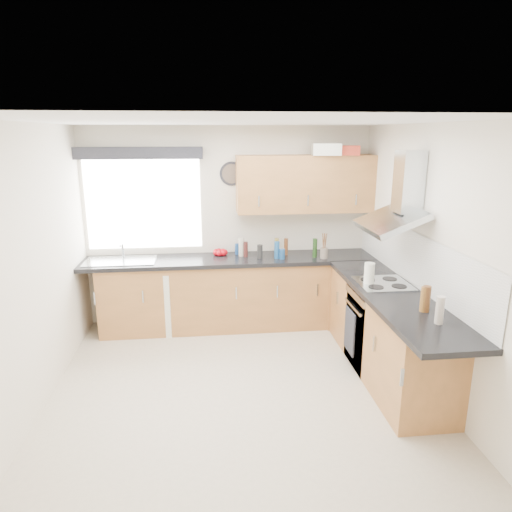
{
  "coord_description": "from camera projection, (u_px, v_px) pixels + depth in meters",
  "views": [
    {
      "loc": [
        -0.29,
        -3.96,
        2.4
      ],
      "look_at": [
        0.25,
        0.85,
        1.1
      ],
      "focal_mm": 32.0,
      "sensor_mm": 36.0,
      "label": 1
    }
  ],
  "objects": [
    {
      "name": "ground_plane",
      "position": [
        240.0,
        388.0,
        4.46
      ],
      "size": [
        3.6,
        3.6,
        0.0
      ],
      "primitive_type": "plane",
      "color": "beige"
    },
    {
      "name": "ceiling",
      "position": [
        238.0,
        122.0,
        3.81
      ],
      "size": [
        3.6,
        3.6,
        0.02
      ],
      "primitive_type": "cube",
      "color": "white",
      "rests_on": "wall_back"
    },
    {
      "name": "wall_back",
      "position": [
        228.0,
        226.0,
        5.86
      ],
      "size": [
        3.6,
        0.02,
        2.5
      ],
      "primitive_type": "cube",
      "color": "silver",
      "rests_on": "ground_plane"
    },
    {
      "name": "wall_front",
      "position": [
        265.0,
        359.0,
        2.4
      ],
      "size": [
        3.6,
        0.02,
        2.5
      ],
      "primitive_type": "cube",
      "color": "silver",
      "rests_on": "ground_plane"
    },
    {
      "name": "wall_left",
      "position": [
        32.0,
        271.0,
        3.94
      ],
      "size": [
        0.02,
        3.6,
        2.5
      ],
      "primitive_type": "cube",
      "color": "silver",
      "rests_on": "ground_plane"
    },
    {
      "name": "wall_right",
      "position": [
        428.0,
        259.0,
        4.33
      ],
      "size": [
        0.02,
        3.6,
        2.5
      ],
      "primitive_type": "cube",
      "color": "silver",
      "rests_on": "ground_plane"
    },
    {
      "name": "window",
      "position": [
        144.0,
        205.0,
        5.66
      ],
      "size": [
        1.4,
        0.02,
        1.1
      ],
      "primitive_type": "cube",
      "color": "silver",
      "rests_on": "wall_back"
    },
    {
      "name": "window_blind",
      "position": [
        139.0,
        153.0,
        5.41
      ],
      "size": [
        1.5,
        0.18,
        0.14
      ],
      "primitive_type": "cube",
      "color": "#212228",
      "rests_on": "wall_back"
    },
    {
      "name": "splashback",
      "position": [
        412.0,
        258.0,
        4.63
      ],
      "size": [
        0.01,
        3.0,
        0.54
      ],
      "primitive_type": "cube",
      "color": "white",
      "rests_on": "wall_right"
    },
    {
      "name": "base_cab_back",
      "position": [
        223.0,
        294.0,
        5.78
      ],
      "size": [
        3.0,
        0.58,
        0.86
      ],
      "primitive_type": "cube",
      "color": "#915F31",
      "rests_on": "ground_plane"
    },
    {
      "name": "base_cab_corner",
      "position": [
        346.0,
        290.0,
        5.95
      ],
      "size": [
        0.6,
        0.6,
        0.86
      ],
      "primitive_type": "cube",
      "color": "#915F31",
      "rests_on": "ground_plane"
    },
    {
      "name": "base_cab_right",
      "position": [
        386.0,
        333.0,
        4.65
      ],
      "size": [
        0.58,
        2.1,
        0.86
      ],
      "primitive_type": "cube",
      "color": "#915F31",
      "rests_on": "ground_plane"
    },
    {
      "name": "worktop_back",
      "position": [
        230.0,
        260.0,
        5.67
      ],
      "size": [
        3.6,
        0.62,
        0.05
      ],
      "primitive_type": "cube",
      "color": "black",
      "rests_on": "base_cab_back"
    },
    {
      "name": "worktop_right",
      "position": [
        395.0,
        297.0,
        4.39
      ],
      "size": [
        0.62,
        2.42,
        0.05
      ],
      "primitive_type": "cube",
      "color": "black",
      "rests_on": "base_cab_right"
    },
    {
      "name": "sink",
      "position": [
        120.0,
        258.0,
        5.51
      ],
      "size": [
        0.84,
        0.46,
        0.1
      ],
      "primitive_type": null,
      "color": "#B4BDC6",
      "rests_on": "worktop_back"
    },
    {
      "name": "oven",
      "position": [
        380.0,
        328.0,
        4.8
      ],
      "size": [
        0.56,
        0.58,
        0.85
      ],
      "primitive_type": "cube",
      "color": "black",
      "rests_on": "ground_plane"
    },
    {
      "name": "hob_plate",
      "position": [
        383.0,
        284.0,
        4.67
      ],
      "size": [
        0.52,
        0.52,
        0.01
      ],
      "primitive_type": "cube",
      "color": "#B4BDC6",
      "rests_on": "worktop_right"
    },
    {
      "name": "extractor_hood",
      "position": [
        399.0,
        200.0,
        4.46
      ],
      "size": [
        0.52,
        0.78,
        0.66
      ],
      "primitive_type": null,
      "color": "#B4BDC6",
      "rests_on": "wall_right"
    },
    {
      "name": "upper_cabinets",
      "position": [
        305.0,
        184.0,
        5.65
      ],
      "size": [
        1.7,
        0.35,
        0.7
      ],
      "primitive_type": "cube",
      "color": "#915F31",
      "rests_on": "wall_back"
    },
    {
      "name": "washing_machine",
      "position": [
        155.0,
        299.0,
        5.71
      ],
      "size": [
        0.64,
        0.63,
        0.79
      ],
      "primitive_type": "cube",
      "rotation": [
        0.0,
        0.0,
        -0.23
      ],
      "color": "silver",
      "rests_on": "ground_plane"
    },
    {
      "name": "wall_clock",
      "position": [
        232.0,
        174.0,
        5.67
      ],
      "size": [
        0.3,
        0.04,
        0.3
      ],
      "primitive_type": "cylinder",
      "rotation": [
        1.57,
        0.0,
        0.0
      ],
      "color": "#212228",
      "rests_on": "wall_back"
    },
    {
      "name": "casserole",
      "position": [
        326.0,
        149.0,
        5.47
      ],
      "size": [
        0.36,
        0.28,
        0.14
      ],
      "primitive_type": "cube",
      "rotation": [
        0.0,
        0.0,
        -0.13
      ],
      "color": "silver",
      "rests_on": "upper_cabinets"
    },
    {
      "name": "storage_box",
      "position": [
        350.0,
        150.0,
        5.5
      ],
      "size": [
        0.3,
        0.27,
        0.11
      ],
      "primitive_type": "cube",
      "rotation": [
        0.0,
        0.0,
        -0.31
      ],
      "color": "#BA3421",
      "rests_on": "upper_cabinets"
    },
    {
      "name": "utensil_pot",
      "position": [
        324.0,
        253.0,
        5.62
      ],
      "size": [
        0.11,
        0.11,
        0.13
      ],
      "primitive_type": "cylinder",
      "rotation": [
        0.0,
        0.0,
        0.22
      ],
      "color": "#736557",
      "rests_on": "worktop_back"
    },
    {
      "name": "kitchen_roll",
      "position": [
        369.0,
        274.0,
        4.64
      ],
      "size": [
        0.13,
        0.13,
        0.23
      ],
      "primitive_type": "cylinder",
      "rotation": [
        0.0,
        0.0,
        0.3
      ],
      "color": "silver",
      "rests_on": "worktop_right"
    },
    {
      "name": "tomato_cluster",
      "position": [
        220.0,
        252.0,
        5.78
      ],
      "size": [
        0.18,
        0.18,
        0.07
      ],
      "primitive_type": null,
      "rotation": [
        0.0,
        0.0,
        0.15
      ],
      "color": "#AA040E",
      "rests_on": "worktop_back"
    },
    {
      "name": "jar_0",
      "position": [
        237.0,
        249.0,
        5.81
      ],
      "size": [
        0.06,
        0.06,
        0.14
      ],
      "primitive_type": "cylinder",
      "color": "navy",
      "rests_on": "worktop_back"
    },
    {
      "name": "jar_1",
      "position": [
        246.0,
        249.0,
        5.69
      ],
      "size": [
        0.05,
        0.05,
        0.19
      ],
      "primitive_type": "cylinder",
      "color": "#3F1916",
      "rests_on": "worktop_back"
    },
    {
      "name": "jar_2",
      "position": [
        277.0,
        246.0,
        5.84
      ],
      "size": [
        0.05,
        0.05,
        0.2
      ],
      "primitive_type": "cylinder",
      "color": "olive",
      "rests_on": "worktop_back"
    },
    {
      "name": "jar_3",
      "position": [
        282.0,
        254.0,
        5.6
      ],
      "size": [
        0.07,
        0.07,
        0.13
      ],
      "primitive_type": "cylinder",
      "color": "navy",
      "rests_on": "worktop_back"
    },
    {
      "name": "jar_4",
      "position": [
        277.0,
        250.0,
        5.61
      ],
      "size": [
        0.07,
        0.07,
        0.21
      ],
      "primitive_type": "cylinder",
      "color": "navy",
      "rests_on": "worktop_back"
    },
    {
      "name": "jar_5",
      "position": [
        315.0,
        248.0,
        5.66
      ],
      "size": [
        0.06,
        0.06,
        0.24
      ],
      "primitive_type": "cylinder",
      "color": "#183312",
      "rests_on": "worktop_back"
    },
    {
      "name": "jar_6",
      "position": [
        242.0,
        247.0,
        5.72
      ],
      "size": [
        0.07,
        0.07,
        0.23
      ],
      "primitive_type": "cylinder",
      "color": "#B1A897",
      "rests_on": "worktop_back"
    },
    {
      "name": "jar_7",
      "position": [
        286.0,
        247.0,
        5.78
      ],
      "size": [
        0.05,
        0.05,
        0.21
      ],
      "primitive_type": "cylinder",
      "color": "brown",
      "rests_on": "worktop_back"
    },
    {
      "name": "jar_8",
      "position": [
        260.0,
        252.0,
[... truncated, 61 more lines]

